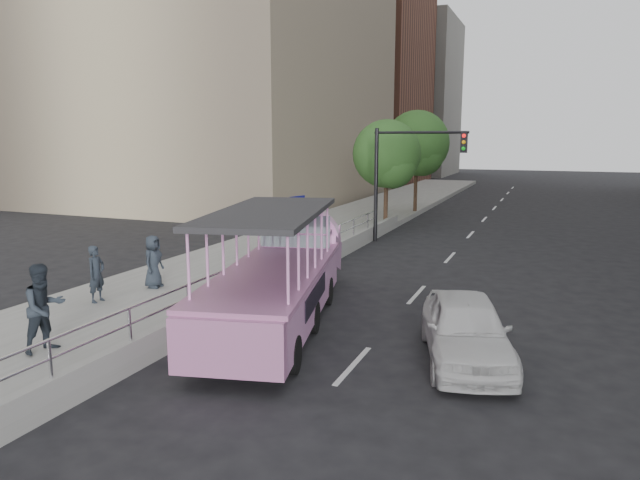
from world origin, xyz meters
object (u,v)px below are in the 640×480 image
parking_sign (298,232)px  traffic_signal (402,166)px  pedestrian_near (96,274)px  street_tree_far (418,146)px  car (466,329)px  pedestrian_far (153,261)px  street_tree_near (388,157)px  pedestrian_mid (44,308)px  duck_boat (282,277)px

parking_sign → traffic_signal: (0.95, 9.27, 1.65)m
pedestrian_near → traffic_signal: (5.03, 13.59, 2.41)m
parking_sign → street_tree_far: (-0.45, 18.70, 2.46)m
car → pedestrian_near: bearing=165.5°
pedestrian_far → traffic_signal: size_ratio=0.31×
street_tree_far → street_tree_near: bearing=-91.9°
pedestrian_mid → street_tree_far: (1.91, 26.31, 3.07)m
pedestrian_near → pedestrian_far: bearing=-16.0°
pedestrian_mid → street_tree_near: size_ratio=0.33×
duck_boat → pedestrian_mid: bearing=-124.1°
pedestrian_mid → pedestrian_far: (-1.29, 5.15, -0.15)m
pedestrian_near → street_tree_far: street_tree_far is taller
duck_boat → pedestrian_near: 5.14m
street_tree_far → pedestrian_far: bearing=-98.6°
parking_sign → duck_boat: bearing=-73.5°
pedestrian_near → traffic_signal: 14.69m
traffic_signal → street_tree_near: street_tree_near is taller
duck_boat → street_tree_far: size_ratio=1.47×
car → pedestrian_mid: (-8.15, -3.56, 0.52)m
street_tree_near → street_tree_far: street_tree_far is taller
duck_boat → car: duck_boat is taller
pedestrian_far → parking_sign: bearing=-63.0°
car → traffic_signal: traffic_signal is taller
street_tree_near → pedestrian_mid: bearing=-94.8°
pedestrian_near → pedestrian_mid: 3.72m
duck_boat → pedestrian_near: (-4.93, -1.45, -0.05)m
pedestrian_near → street_tree_near: street_tree_near is taller
car → pedestrian_near: (-9.87, -0.27, 0.37)m
pedestrian_mid → pedestrian_far: bearing=26.0°
pedestrian_near → street_tree_far: size_ratio=0.24×
duck_boat → parking_sign: size_ratio=3.19×
parking_sign → street_tree_far: bearing=91.4°
car → traffic_signal: size_ratio=0.81×
parking_sign → street_tree_far: street_tree_far is taller
pedestrian_near → parking_sign: 5.99m
pedestrian_near → parking_sign: bearing=-46.1°
pedestrian_mid → street_tree_near: 20.54m
street_tree_far → car: bearing=-74.7°
pedestrian_far → street_tree_far: 21.64m
duck_boat → pedestrian_far: bearing=174.8°
pedestrian_mid → traffic_signal: 17.35m
pedestrian_near → traffic_signal: size_ratio=0.30×
pedestrian_near → street_tree_far: (3.63, 23.02, 3.22)m
duck_boat → parking_sign: duck_boat is taller
duck_boat → street_tree_near: size_ratio=1.66×
pedestrian_mid → parking_sign: 7.99m
pedestrian_far → street_tree_far: size_ratio=0.25×
car → street_tree_far: size_ratio=0.65×
duck_boat → pedestrian_far: size_ratio=5.97×
pedestrian_mid → duck_boat: bearing=-22.2°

